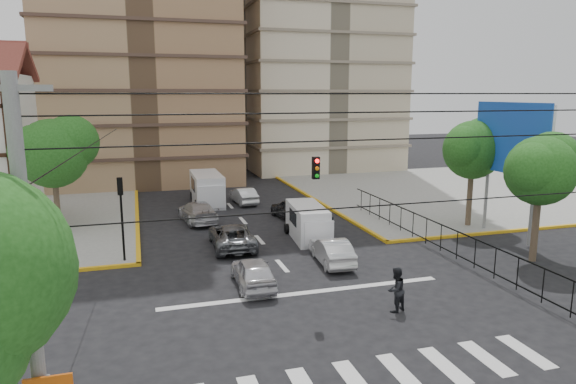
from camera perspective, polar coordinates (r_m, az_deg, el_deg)
name	(u,v)px	position (r m, az deg, el deg)	size (l,w,h in m)	color
ground	(314,303)	(22.30, 2.95, -12.23)	(160.00, 160.00, 0.00)	black
sidewalk_ne	(450,191)	(48.42, 17.54, 0.07)	(26.00, 26.00, 0.15)	gray
crosswalk_stripes	(378,377)	(17.36, 9.96, -19.54)	(12.00, 2.40, 0.01)	silver
stop_line	(305,293)	(23.34, 1.95, -11.12)	(13.00, 0.40, 0.01)	silver
park_fence	(440,253)	(29.94, 16.53, -6.56)	(0.10, 22.50, 1.66)	black
billboard	(512,141)	(33.23, 23.62, 5.24)	(0.36, 6.20, 8.10)	slate
tree_park_a	(542,167)	(29.47, 26.39, 2.46)	(4.41, 3.60, 6.83)	#473828
tree_park_c	(474,147)	(35.42, 19.96, 4.71)	(4.65, 3.80, 7.25)	#473828
tree_tudor	(54,150)	(35.84, -24.55, 4.26)	(5.39, 4.40, 7.43)	#473828
traffic_light_nw	(121,205)	(27.70, -18.05, -1.39)	(0.28, 0.22, 4.40)	black
traffic_light_hanging	(334,173)	(18.82, 5.19, 2.14)	(18.00, 9.12, 0.92)	black
utility_pole_sw	(32,304)	(11.25, -26.59, -11.08)	(1.40, 0.28, 9.00)	slate
van_right_lane	(308,223)	(31.14, 2.29, -3.51)	(2.21, 4.74, 2.07)	silver
van_left_lane	(207,190)	(41.27, -8.95, 0.24)	(2.30, 5.52, 2.48)	silver
car_silver_front_left	(253,272)	(23.88, -3.88, -8.85)	(1.63, 4.06, 1.38)	silver
car_white_front_right	(332,251)	(27.02, 4.88, -6.52)	(1.44, 4.14, 1.36)	silver
car_grey_mid_left	(232,236)	(29.76, -6.25, -4.87)	(2.32, 5.02, 1.40)	#5B5E63
car_silver_rear_left	(198,212)	(35.98, -10.01, -2.17)	(2.01, 4.96, 1.44)	#BDBCC2
car_darkgrey_mid_right	(291,209)	(36.14, 0.35, -1.90)	(1.75, 4.36, 1.48)	#262628
car_white_rear_right	(244,196)	(41.48, -4.95, -0.39)	(1.39, 3.99, 1.31)	silver
pedestrian_crosswalk	(396,290)	(21.62, 11.88, -10.56)	(0.90, 0.70, 1.86)	black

